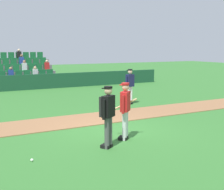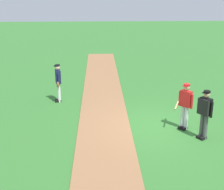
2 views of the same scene
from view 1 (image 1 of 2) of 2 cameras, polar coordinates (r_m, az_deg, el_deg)
name	(u,v)px [view 1 (image 1 of 2)]	position (r m, az deg, el deg)	size (l,w,h in m)	color
ground_plane	(115,132)	(10.44, 0.54, -6.81)	(80.00, 80.00, 0.00)	#33702D
infield_dirt_path	(90,119)	(12.21, -4.05, -4.45)	(28.00, 1.98, 0.03)	#936642
dugout_fence	(31,82)	(21.27, -14.78, 2.33)	(20.00, 0.16, 1.02)	#19472D
stadium_bleachers	(23,76)	(23.48, -16.09, 3.43)	(4.45, 3.80, 2.70)	slate
batter_red_jersey	(125,109)	(9.34, 2.45, -2.57)	(0.73, 0.68, 1.76)	silver
umpire_home_plate	(108,113)	(8.56, -0.81, -3.41)	(0.53, 0.46, 1.76)	#4C4C4C
runner_navy_jersey	(130,85)	(15.22, 3.29, 1.83)	(0.67, 0.37, 1.76)	white
baseball	(32,160)	(8.08, -14.63, -11.57)	(0.07, 0.07, 0.07)	white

